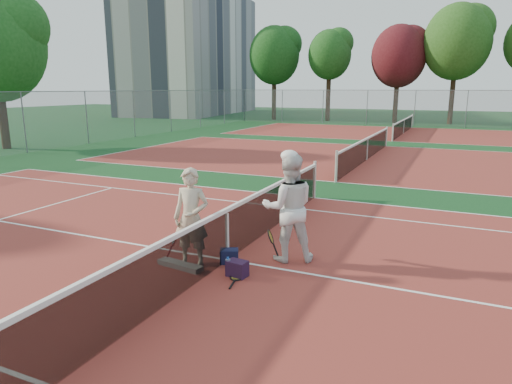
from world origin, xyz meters
TOP-DOWN VIEW (x-y plane):
  - ground at (0.00, 0.00)m, footprint 130.00×130.00m
  - court_main at (0.00, 0.00)m, footprint 23.77×10.97m
  - court_far_a at (0.00, 13.50)m, footprint 23.77×10.97m
  - court_far_b at (0.00, 27.00)m, footprint 23.77×10.97m
  - net_main at (0.00, 0.00)m, footprint 0.10×10.98m
  - net_far_a at (0.00, 13.50)m, footprint 0.10×10.98m
  - net_far_b at (0.00, 27.00)m, footprint 0.10×10.98m
  - fence_back at (0.00, 34.00)m, footprint 32.00×0.06m
  - apartment_block at (-28.00, 44.00)m, footprint 12.96×23.18m
  - player_a at (-0.46, -0.48)m, footprint 0.72×0.54m
  - player_b at (1.02, 0.51)m, footprint 1.23×1.13m
  - racket_red at (-0.87, -0.44)m, footprint 0.38×0.38m
  - racket_black_held at (0.72, 0.38)m, footprint 0.30×0.32m
  - racket_spare at (0.53, -0.67)m, footprint 0.39×0.64m
  - sports_bag_navy at (0.09, -0.11)m, footprint 0.40×0.35m
  - sports_bag_purple at (0.50, -0.60)m, footprint 0.37×0.28m
  - net_cover_canvas at (-0.61, -0.68)m, footprint 0.94×0.34m
  - water_bottle at (0.35, -0.64)m, footprint 0.09×0.09m
  - tree_back_0 at (-14.01, 36.88)m, footprint 5.01×5.01m
  - tree_back_1 at (-8.42, 37.19)m, footprint 4.10×4.10m
  - tree_back_maroon at (-2.03, 37.29)m, footprint 4.87×4.87m
  - tree_back_3 at (2.72, 37.56)m, footprint 5.65×5.65m

SIDE VIEW (x-z plane):
  - ground at x=0.00m, z-range 0.00..0.00m
  - court_main at x=0.00m, z-range 0.00..0.01m
  - court_far_a at x=0.00m, z-range 0.00..0.01m
  - court_far_b at x=0.00m, z-range 0.00..0.01m
  - racket_spare at x=0.53m, z-range 0.00..0.03m
  - net_cover_canvas at x=-0.61m, z-range 0.00..0.10m
  - sports_bag_navy at x=0.09m, z-range 0.00..0.26m
  - sports_bag_purple at x=0.50m, z-range 0.00..0.28m
  - water_bottle at x=0.35m, z-range 0.00..0.30m
  - racket_red at x=-0.87m, z-range 0.00..0.56m
  - racket_black_held at x=0.72m, z-range 0.00..0.57m
  - net_main at x=0.00m, z-range 0.00..1.02m
  - net_far_a at x=0.00m, z-range 0.00..1.02m
  - net_far_b at x=0.00m, z-range 0.00..1.02m
  - player_a at x=-0.46m, z-range 0.00..1.81m
  - player_b at x=1.02m, z-range 0.00..2.02m
  - fence_back at x=0.00m, z-range 0.00..3.00m
  - tree_back_maroon at x=-2.03m, z-range 1.56..10.35m
  - tree_back_1 at x=-8.42m, z-range 1.92..10.57m
  - tree_back_0 at x=-14.01m, z-range 1.72..10.96m
  - tree_back_3 at x=2.72m, z-range 1.88..12.19m
  - apartment_block at x=-28.00m, z-range 0.00..15.00m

